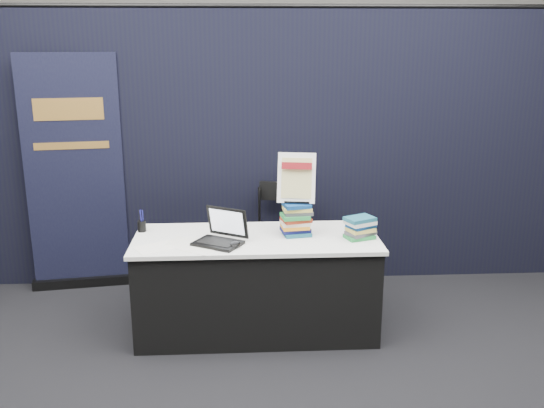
{
  "coord_description": "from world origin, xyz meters",
  "views": [
    {
      "loc": [
        -0.12,
        -3.68,
        2.18
      ],
      "look_at": [
        0.12,
        0.55,
        1.0
      ],
      "focal_mm": 40.0,
      "sensor_mm": 36.0,
      "label": 1
    }
  ],
  "objects_px": {
    "book_stack_short": "(360,228)",
    "info_sign": "(296,179)",
    "pullup_banner": "(76,188)",
    "stacking_chair": "(284,235)",
    "display_table": "(257,284)",
    "book_stack_tall": "(296,219)",
    "laptop": "(218,235)"
  },
  "relations": [
    {
      "from": "stacking_chair",
      "to": "info_sign",
      "type": "bearing_deg",
      "value": -72.01
    },
    {
      "from": "display_table",
      "to": "pullup_banner",
      "type": "relative_size",
      "value": 0.88
    },
    {
      "from": "info_sign",
      "to": "laptop",
      "type": "bearing_deg",
      "value": -153.54
    },
    {
      "from": "pullup_banner",
      "to": "stacking_chair",
      "type": "bearing_deg",
      "value": -16.38
    },
    {
      "from": "laptop",
      "to": "stacking_chair",
      "type": "height_order",
      "value": "laptop"
    },
    {
      "from": "stacking_chair",
      "to": "display_table",
      "type": "bearing_deg",
      "value": -96.66
    },
    {
      "from": "info_sign",
      "to": "display_table",
      "type": "bearing_deg",
      "value": -159.32
    },
    {
      "from": "book_stack_tall",
      "to": "info_sign",
      "type": "distance_m",
      "value": 0.3
    },
    {
      "from": "display_table",
      "to": "laptop",
      "type": "relative_size",
      "value": 4.51
    },
    {
      "from": "book_stack_short",
      "to": "stacking_chair",
      "type": "distance_m",
      "value": 0.95
    },
    {
      "from": "display_table",
      "to": "stacking_chair",
      "type": "bearing_deg",
      "value": 68.94
    },
    {
      "from": "pullup_banner",
      "to": "book_stack_short",
      "type": "bearing_deg",
      "value": -31.83
    },
    {
      "from": "laptop",
      "to": "pullup_banner",
      "type": "xyz_separation_m",
      "value": [
        -1.26,
        1.06,
        0.1
      ]
    },
    {
      "from": "pullup_banner",
      "to": "laptop",
      "type": "bearing_deg",
      "value": -48.01
    },
    {
      "from": "book_stack_tall",
      "to": "pullup_banner",
      "type": "xyz_separation_m",
      "value": [
        -1.83,
        0.92,
        0.04
      ]
    },
    {
      "from": "laptop",
      "to": "pullup_banner",
      "type": "distance_m",
      "value": 1.65
    },
    {
      "from": "info_sign",
      "to": "book_stack_tall",
      "type": "bearing_deg",
      "value": -80.16
    },
    {
      "from": "laptop",
      "to": "book_stack_short",
      "type": "height_order",
      "value": "laptop"
    },
    {
      "from": "pullup_banner",
      "to": "stacking_chair",
      "type": "height_order",
      "value": "pullup_banner"
    },
    {
      "from": "display_table",
      "to": "laptop",
      "type": "distance_m",
      "value": 0.53
    },
    {
      "from": "book_stack_short",
      "to": "info_sign",
      "type": "height_order",
      "value": "info_sign"
    },
    {
      "from": "laptop",
      "to": "book_stack_short",
      "type": "bearing_deg",
      "value": 32.41
    },
    {
      "from": "display_table",
      "to": "book_stack_short",
      "type": "xyz_separation_m",
      "value": [
        0.75,
        -0.07,
        0.46
      ]
    },
    {
      "from": "info_sign",
      "to": "pullup_banner",
      "type": "height_order",
      "value": "pullup_banner"
    },
    {
      "from": "pullup_banner",
      "to": "stacking_chair",
      "type": "relative_size",
      "value": 2.14
    },
    {
      "from": "book_stack_tall",
      "to": "stacking_chair",
      "type": "distance_m",
      "value": 0.73
    },
    {
      "from": "display_table",
      "to": "book_stack_short",
      "type": "distance_m",
      "value": 0.88
    },
    {
      "from": "laptop",
      "to": "book_stack_short",
      "type": "xyz_separation_m",
      "value": [
        1.03,
        0.04,
        0.02
      ]
    },
    {
      "from": "book_stack_tall",
      "to": "book_stack_short",
      "type": "xyz_separation_m",
      "value": [
        0.45,
        -0.1,
        -0.04
      ]
    },
    {
      "from": "book_stack_tall",
      "to": "info_sign",
      "type": "bearing_deg",
      "value": 90.0
    },
    {
      "from": "stacking_chair",
      "to": "laptop",
      "type": "bearing_deg",
      "value": -109.83
    },
    {
      "from": "book_stack_tall",
      "to": "pullup_banner",
      "type": "height_order",
      "value": "pullup_banner"
    }
  ]
}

